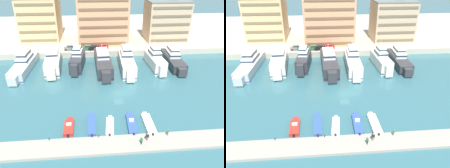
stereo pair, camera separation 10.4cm
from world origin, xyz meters
TOP-DOWN VIEW (x-y plane):
  - ground_plane at (0.00, 0.00)m, footprint 400.00×400.00m
  - quay_promenade at (0.00, 62.32)m, footprint 180.00×70.00m
  - pier_dock at (0.00, -18.91)m, footprint 120.00×4.65m
  - yacht_silver_far_left at (-28.51, 17.66)m, footprint 5.45×22.21m
  - yacht_ivory_left at (-19.32, 17.61)m, footprint 5.69×17.92m
  - yacht_charcoal_mid_left at (-11.51, 18.10)m, footprint 4.90×15.19m
  - yacht_charcoal_center_left at (-3.21, 16.90)m, footprint 5.52×22.53m
  - yacht_ivory_center at (4.36, 15.78)m, footprint 4.72×20.51m
  - yacht_ivory_center_right at (13.83, 15.67)m, footprint 4.68×15.57m
  - yacht_charcoal_mid_right at (20.63, 17.95)m, footprint 5.17×20.21m
  - motorboat_red_far_left at (-11.86, -13.02)m, footprint 2.06×6.05m
  - motorboat_blue_left at (-7.20, -12.97)m, footprint 1.81×7.58m
  - motorboat_white_mid_left at (-3.40, -13.70)m, footprint 2.10×6.19m
  - motorboat_blue_center_left at (1.17, -13.22)m, footprint 2.01×7.54m
  - motorboat_white_center at (4.68, -13.69)m, footprint 1.96×7.44m
  - car_grey_far_left at (-15.02, 30.27)m, footprint 4.22×2.16m
  - car_green_left at (-12.29, 29.83)m, footprint 4.20×2.14m
  - car_green_mid_left at (-8.57, 29.68)m, footprint 4.22×2.17m
  - car_black_center_left at (-5.98, 29.43)m, footprint 4.17×2.07m
  - car_red_center at (-2.49, 30.23)m, footprint 4.15×2.02m
  - apartment_block_far_left at (-27.53, 46.13)m, footprint 15.67×16.47m
  - apartment_block_left at (-1.95, 40.61)m, footprint 19.82×17.28m
  - apartment_block_mid_left at (24.34, 40.83)m, footprint 16.67×13.76m
  - pedestrian_near_edge at (7.59, -17.51)m, footprint 0.43×0.49m
  - pedestrian_mid_deck at (1.96, -19.44)m, footprint 0.41×0.57m
  - pedestrian_far_side at (3.23, -18.57)m, footprint 0.64×0.36m
  - bollard_west at (-15.23, -16.83)m, footprint 0.20×0.20m
  - bollard_west_mid at (-5.81, -16.83)m, footprint 0.20×0.20m
  - bollard_east_mid at (3.61, -16.83)m, footprint 0.20×0.20m

SIDE VIEW (x-z plane):
  - ground_plane at x=0.00m, z-range 0.00..0.00m
  - pier_dock at x=0.00m, z-range 0.00..0.56m
  - motorboat_red_far_left at x=-11.86m, z-range -0.17..0.99m
  - motorboat_blue_center_left at x=1.17m, z-range -0.23..1.22m
  - motorboat_white_mid_left at x=-3.40m, z-range -0.16..1.19m
  - motorboat_white_center at x=4.68m, z-range 0.00..1.04m
  - motorboat_blue_left at x=-7.20m, z-range 0.00..1.09m
  - bollard_west at x=-15.23m, z-range 0.58..1.19m
  - bollard_west_mid at x=-5.81m, z-range 0.58..1.19m
  - bollard_east_mid at x=3.61m, z-range 0.58..1.19m
  - quay_promenade at x=0.00m, z-range 0.00..2.10m
  - pedestrian_near_edge at x=7.59m, z-range 0.70..2.26m
  - pedestrian_mid_deck at x=1.96m, z-range 0.71..2.36m
  - pedestrian_far_side at x=3.23m, z-range 0.72..2.43m
  - yacht_charcoal_mid_right at x=20.63m, z-range -1.70..5.79m
  - yacht_silver_far_left at x=-28.51m, z-range -1.74..5.88m
  - yacht_charcoal_center_left at x=-3.21m, z-range -1.37..5.87m
  - yacht_ivory_left at x=-19.32m, z-range -1.39..6.31m
  - yacht_ivory_center_right at x=13.83m, z-range -1.73..6.91m
  - yacht_charcoal_mid_left at x=-11.51m, z-range -1.68..6.93m
  - yacht_ivory_center at x=4.36m, z-range -1.81..7.13m
  - car_grey_far_left at x=-15.02m, z-range 2.18..3.98m
  - car_green_left at x=-12.29m, z-range 2.18..3.98m
  - car_green_mid_left at x=-8.57m, z-range 2.18..3.98m
  - car_black_center_left at x=-5.98m, z-range 2.18..3.98m
  - car_red_center at x=-2.49m, z-range 2.18..3.98m
  - apartment_block_mid_left at x=24.34m, z-range 1.17..19.16m
  - apartment_block_far_left at x=-27.53m, z-range 1.16..20.54m
  - apartment_block_left at x=-1.95m, z-range 1.15..22.39m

